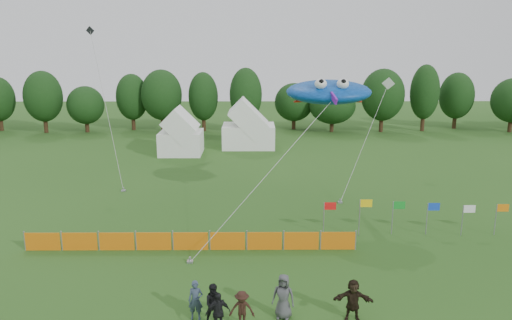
{
  "coord_description": "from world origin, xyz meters",
  "views": [
    {
      "loc": [
        -0.19,
        -18.49,
        10.87
      ],
      "look_at": [
        0.0,
        6.0,
        5.2
      ],
      "focal_mm": 35.0,
      "sensor_mm": 36.0,
      "label": 1
    }
  ],
  "objects_px": {
    "tent_left": "(181,135)",
    "spectator_f": "(353,300)",
    "spectator_b": "(214,304)",
    "spectator_a": "(196,300)",
    "spectator_d": "(218,313)",
    "tent_right": "(249,129)",
    "barrier_fence": "(191,241)",
    "spectator_c": "(242,310)",
    "stingray_kite": "(328,92)",
    "spectator_e": "(283,296)"
  },
  "relations": [
    {
      "from": "tent_left",
      "to": "spectator_f",
      "type": "relative_size",
      "value": 2.5
    },
    {
      "from": "spectator_d",
      "to": "spectator_e",
      "type": "distance_m",
      "value": 2.79
    },
    {
      "from": "tent_right",
      "to": "spectator_f",
      "type": "bearing_deg",
      "value": -82.77
    },
    {
      "from": "spectator_c",
      "to": "stingray_kite",
      "type": "xyz_separation_m",
      "value": [
        5.18,
        13.72,
        7.22
      ]
    },
    {
      "from": "barrier_fence",
      "to": "spectator_d",
      "type": "bearing_deg",
      "value": -75.83
    },
    {
      "from": "tent_right",
      "to": "spectator_a",
      "type": "height_order",
      "value": "tent_right"
    },
    {
      "from": "spectator_a",
      "to": "spectator_f",
      "type": "xyz_separation_m",
      "value": [
        6.34,
        -0.08,
        0.04
      ]
    },
    {
      "from": "tent_right",
      "to": "barrier_fence",
      "type": "bearing_deg",
      "value": -96.04
    },
    {
      "from": "tent_left",
      "to": "spectator_f",
      "type": "distance_m",
      "value": 33.64
    },
    {
      "from": "tent_right",
      "to": "spectator_f",
      "type": "xyz_separation_m",
      "value": [
        4.44,
        -35.02,
        -1.16
      ]
    },
    {
      "from": "spectator_a",
      "to": "spectator_b",
      "type": "distance_m",
      "value": 0.86
    },
    {
      "from": "spectator_a",
      "to": "barrier_fence",
      "type": "bearing_deg",
      "value": 101.54
    },
    {
      "from": "tent_left",
      "to": "spectator_a",
      "type": "xyz_separation_m",
      "value": [
        4.94,
        -31.6,
        -1.09
      ]
    },
    {
      "from": "spectator_c",
      "to": "spectator_a",
      "type": "bearing_deg",
      "value": 164.56
    },
    {
      "from": "spectator_b",
      "to": "spectator_f",
      "type": "bearing_deg",
      "value": -7.93
    },
    {
      "from": "spectator_a",
      "to": "spectator_d",
      "type": "distance_m",
      "value": 1.39
    },
    {
      "from": "spectator_b",
      "to": "spectator_d",
      "type": "bearing_deg",
      "value": -85.33
    },
    {
      "from": "tent_right",
      "to": "spectator_c",
      "type": "bearing_deg",
      "value": -90.03
    },
    {
      "from": "spectator_b",
      "to": "spectator_f",
      "type": "height_order",
      "value": "spectator_f"
    },
    {
      "from": "stingray_kite",
      "to": "spectator_a",
      "type": "bearing_deg",
      "value": -118.42
    },
    {
      "from": "tent_left",
      "to": "spectator_e",
      "type": "relative_size",
      "value": 2.28
    },
    {
      "from": "spectator_b",
      "to": "spectator_c",
      "type": "distance_m",
      "value": 1.14
    },
    {
      "from": "tent_right",
      "to": "spectator_f",
      "type": "distance_m",
      "value": 35.32
    },
    {
      "from": "spectator_c",
      "to": "spectator_e",
      "type": "distance_m",
      "value": 1.82
    },
    {
      "from": "tent_left",
      "to": "spectator_f",
      "type": "xyz_separation_m",
      "value": [
        11.29,
        -31.67,
        -1.05
      ]
    },
    {
      "from": "spectator_b",
      "to": "spectator_e",
      "type": "height_order",
      "value": "spectator_e"
    },
    {
      "from": "tent_right",
      "to": "spectator_c",
      "type": "height_order",
      "value": "tent_right"
    },
    {
      "from": "tent_left",
      "to": "barrier_fence",
      "type": "bearing_deg",
      "value": -81.02
    },
    {
      "from": "spectator_a",
      "to": "stingray_kite",
      "type": "bearing_deg",
      "value": 64.55
    },
    {
      "from": "spectator_b",
      "to": "spectator_d",
      "type": "xyz_separation_m",
      "value": [
        0.18,
        -0.66,
        -0.01
      ]
    },
    {
      "from": "spectator_b",
      "to": "spectator_a",
      "type": "bearing_deg",
      "value": 145.28
    },
    {
      "from": "spectator_d",
      "to": "spectator_e",
      "type": "xyz_separation_m",
      "value": [
        2.58,
        1.06,
        0.1
      ]
    },
    {
      "from": "tent_right",
      "to": "barrier_fence",
      "type": "relative_size",
      "value": 0.32
    },
    {
      "from": "tent_right",
      "to": "barrier_fence",
      "type": "height_order",
      "value": "tent_right"
    },
    {
      "from": "spectator_d",
      "to": "stingray_kite",
      "type": "xyz_separation_m",
      "value": [
        6.1,
        14.06,
        7.16
      ]
    },
    {
      "from": "spectator_b",
      "to": "tent_right",
      "type": "bearing_deg",
      "value": 77.44
    },
    {
      "from": "spectator_c",
      "to": "spectator_f",
      "type": "height_order",
      "value": "spectator_f"
    },
    {
      "from": "barrier_fence",
      "to": "spectator_c",
      "type": "distance_m",
      "value": 8.21
    },
    {
      "from": "spectator_f",
      "to": "tent_right",
      "type": "bearing_deg",
      "value": 103.88
    },
    {
      "from": "tent_left",
      "to": "spectator_d",
      "type": "distance_m",
      "value": 33.15
    },
    {
      "from": "stingray_kite",
      "to": "spectator_d",
      "type": "bearing_deg",
      "value": -113.45
    },
    {
      "from": "spectator_d",
      "to": "spectator_f",
      "type": "distance_m",
      "value": 5.46
    },
    {
      "from": "spectator_a",
      "to": "spectator_c",
      "type": "relative_size",
      "value": 1.06
    },
    {
      "from": "spectator_c",
      "to": "spectator_d",
      "type": "bearing_deg",
      "value": -155.61
    },
    {
      "from": "spectator_e",
      "to": "spectator_c",
      "type": "bearing_deg",
      "value": -140.92
    },
    {
      "from": "spectator_b",
      "to": "stingray_kite",
      "type": "relative_size",
      "value": 0.12
    },
    {
      "from": "spectator_a",
      "to": "spectator_d",
      "type": "height_order",
      "value": "spectator_d"
    },
    {
      "from": "tent_left",
      "to": "tent_right",
      "type": "relative_size",
      "value": 0.76
    },
    {
      "from": "tent_right",
      "to": "stingray_kite",
      "type": "distance_m",
      "value": 23.27
    },
    {
      "from": "tent_right",
      "to": "spectator_b",
      "type": "distance_m",
      "value": 35.33
    }
  ]
}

